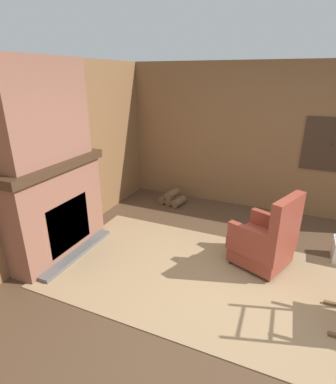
# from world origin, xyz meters

# --- Properties ---
(ground_plane) EXTENTS (14.00, 14.00, 0.00)m
(ground_plane) POSITION_xyz_m (0.00, 0.00, 0.00)
(ground_plane) COLOR #4C3523
(wood_panel_wall_left) EXTENTS (0.06, 5.86, 2.55)m
(wood_panel_wall_left) POSITION_xyz_m (-2.66, 0.00, 1.28)
(wood_panel_wall_left) COLOR brown
(wood_panel_wall_left) RESTS_ON ground
(wood_panel_wall_back) EXTENTS (5.86, 0.09, 2.55)m
(wood_panel_wall_back) POSITION_xyz_m (0.02, 2.66, 1.28)
(wood_panel_wall_back) COLOR brown
(wood_panel_wall_back) RESTS_ON ground
(fireplace_hearth) EXTENTS (0.58, 1.56, 1.32)m
(fireplace_hearth) POSITION_xyz_m (-2.43, 0.00, 0.65)
(fireplace_hearth) COLOR brown
(fireplace_hearth) RESTS_ON ground
(chimney_breast) EXTENTS (0.33, 1.29, 1.22)m
(chimney_breast) POSITION_xyz_m (-2.44, 0.00, 1.93)
(chimney_breast) COLOR brown
(chimney_breast) RESTS_ON fireplace_hearth
(area_rug) EXTENTS (3.90, 2.08, 0.01)m
(area_rug) POSITION_xyz_m (-0.40, 0.23, 0.01)
(area_rug) COLOR #997A56
(area_rug) RESTS_ON ground
(armchair) EXTENTS (0.85, 0.83, 1.03)m
(armchair) POSITION_xyz_m (0.19, 0.75, 0.37)
(armchair) COLOR brown
(armchair) RESTS_ON ground
(firewood_stack) EXTENTS (0.50, 0.41, 0.27)m
(firewood_stack) POSITION_xyz_m (-1.67, 2.16, 0.10)
(firewood_stack) COLOR brown
(firewood_stack) RESTS_ON ground
(oil_lamp_vase) EXTENTS (0.12, 0.12, 0.26)m
(oil_lamp_vase) POSITION_xyz_m (-2.48, -0.24, 1.41)
(oil_lamp_vase) COLOR #B24C42
(oil_lamp_vase) RESTS_ON fireplace_hearth
(storage_case) EXTENTS (0.16, 0.25, 0.13)m
(storage_case) POSITION_xyz_m (-2.48, 0.42, 1.38)
(storage_case) COLOR black
(storage_case) RESTS_ON fireplace_hearth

